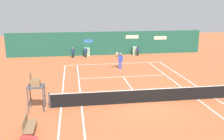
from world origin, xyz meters
TOP-DOWN VIEW (x-y plane):
  - ground_plane at (-0.00, 0.58)m, footprint 80.00×80.00m
  - tennis_net at (0.00, 0.00)m, footprint 12.10×0.10m
  - sponsor_back_wall at (0.02, 16.97)m, footprint 25.00×1.02m
  - umpire_chair at (-6.75, -0.16)m, footprint 1.00×1.00m
  - player_bench at (-6.79, -3.27)m, footprint 0.54×1.57m
  - equipment_bag at (-6.57, -4.23)m, footprint 0.91×0.56m
  - player_on_baseline at (0.28, 9.44)m, footprint 0.80×0.64m
  - ball_kid_left_post at (-2.84, 15.68)m, footprint 0.42×0.21m
  - ball_kid_right_post at (-4.39, 15.68)m, footprint 0.43×0.18m
  - ball_kid_centre_post at (3.73, 15.68)m, footprint 0.43×0.22m
  - tennis_ball_mid_court at (3.60, 3.04)m, footprint 0.07×0.07m
  - tennis_ball_near_service_line at (2.93, 4.19)m, footprint 0.07×0.07m
  - tennis_ball_by_sideline at (1.84, 2.68)m, footprint 0.07×0.07m

SIDE VIEW (x-z plane):
  - ground_plane at x=0.00m, z-range 0.00..0.01m
  - tennis_ball_mid_court at x=3.60m, z-range 0.00..0.07m
  - tennis_ball_near_service_line at x=2.93m, z-range 0.00..0.07m
  - tennis_ball_by_sideline at x=1.84m, z-range 0.00..0.07m
  - equipment_bag at x=-6.57m, z-range 0.00..0.32m
  - player_bench at x=-6.79m, z-range 0.07..0.95m
  - tennis_net at x=0.00m, z-range -0.02..1.05m
  - ball_kid_left_post at x=-2.84m, z-range 0.10..1.37m
  - ball_kid_right_post at x=-4.39m, z-range 0.10..1.37m
  - ball_kid_centre_post at x=3.73m, z-range 0.10..1.41m
  - player_on_baseline at x=0.28m, z-range 0.05..1.87m
  - sponsor_back_wall at x=0.02m, z-range -0.05..2.93m
  - umpire_chair at x=-6.75m, z-range 0.40..2.77m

